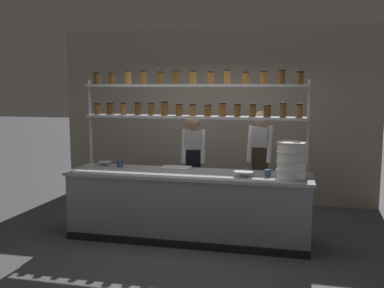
# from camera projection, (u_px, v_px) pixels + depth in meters

# --- Properties ---
(ground_plane) EXTENTS (40.00, 40.00, 0.00)m
(ground_plane) POSITION_uv_depth(u_px,v_px,m) (188.00, 239.00, 5.84)
(ground_plane) COLOR #4C4C51
(back_wall) EXTENTS (5.67, 0.12, 3.07)m
(back_wall) POSITION_uv_depth(u_px,v_px,m) (215.00, 116.00, 7.67)
(back_wall) COLOR #9E9384
(back_wall) RESTS_ON ground_plane
(prep_counter) EXTENTS (3.27, 0.76, 0.92)m
(prep_counter) POSITION_uv_depth(u_px,v_px,m) (188.00, 206.00, 5.78)
(prep_counter) COLOR gray
(prep_counter) RESTS_ON ground_plane
(spice_shelf_unit) EXTENTS (3.15, 0.28, 2.29)m
(spice_shelf_unit) POSITION_uv_depth(u_px,v_px,m) (193.00, 103.00, 5.91)
(spice_shelf_unit) COLOR #ADAFB5
(spice_shelf_unit) RESTS_ON ground_plane
(chef_left) EXTENTS (0.40, 0.32, 1.63)m
(chef_left) POSITION_uv_depth(u_px,v_px,m) (193.00, 161.00, 6.51)
(chef_left) COLOR black
(chef_left) RESTS_ON ground_plane
(chef_center) EXTENTS (0.38, 0.31, 1.71)m
(chef_center) POSITION_uv_depth(u_px,v_px,m) (260.00, 159.00, 6.33)
(chef_center) COLOR black
(chef_center) RESTS_ON ground_plane
(container_stack) EXTENTS (0.37, 0.37, 0.46)m
(container_stack) POSITION_uv_depth(u_px,v_px,m) (291.00, 160.00, 5.31)
(container_stack) COLOR white
(container_stack) RESTS_ON prep_counter
(cutting_board) EXTENTS (0.40, 0.26, 0.02)m
(cutting_board) POSITION_uv_depth(u_px,v_px,m) (176.00, 168.00, 5.99)
(cutting_board) COLOR silver
(cutting_board) RESTS_ON prep_counter
(prep_bowl_near_left) EXTENTS (0.21, 0.21, 0.06)m
(prep_bowl_near_left) POSITION_uv_depth(u_px,v_px,m) (105.00, 164.00, 6.22)
(prep_bowl_near_left) COLOR #B2B7BC
(prep_bowl_near_left) RESTS_ON prep_counter
(prep_bowl_center_front) EXTENTS (0.25, 0.25, 0.07)m
(prep_bowl_center_front) POSITION_uv_depth(u_px,v_px,m) (244.00, 174.00, 5.47)
(prep_bowl_center_front) COLOR white
(prep_bowl_center_front) RESTS_ON prep_counter
(serving_cup_front) EXTENTS (0.08, 0.08, 0.10)m
(serving_cup_front) POSITION_uv_depth(u_px,v_px,m) (268.00, 173.00, 5.45)
(serving_cup_front) COLOR #334C70
(serving_cup_front) RESTS_ON prep_counter
(serving_cup_by_board) EXTENTS (0.09, 0.09, 0.09)m
(serving_cup_by_board) POSITION_uv_depth(u_px,v_px,m) (120.00, 164.00, 6.11)
(serving_cup_by_board) COLOR #334C70
(serving_cup_by_board) RESTS_ON prep_counter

